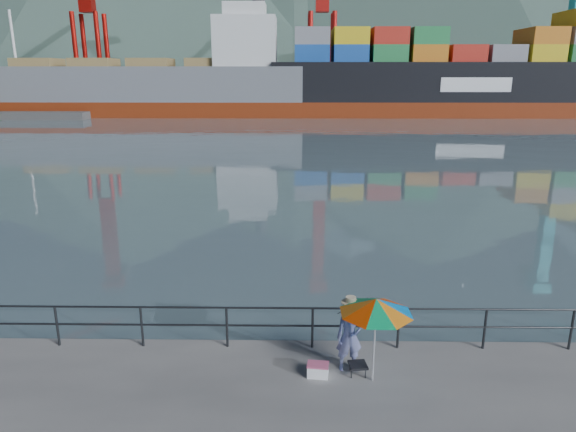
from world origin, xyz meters
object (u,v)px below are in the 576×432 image
Objects in this scene: fisherman at (349,336)px; container_ship at (477,75)px; bulk_carrier at (161,86)px; beach_umbrella at (376,306)px; cooler_bag at (318,371)px.

fisherman is 75.13m from container_ship.
fisherman is 72.74m from bulk_carrier.
container_ship is (47.55, 0.90, 1.64)m from bulk_carrier.
beach_umbrella is 0.04× the size of bulk_carrier.
fisherman is 1.12m from beach_umbrella.
container_ship reaches higher than beach_umbrella.
beach_umbrella is at bearing -46.87° from fisherman.
fisherman is at bearing 137.01° from beach_umbrella.
beach_umbrella is at bearing -72.52° from bulk_carrier.
fisherman is 0.99m from cooler_bag.
container_ship is at bearing 70.13° from beach_umbrella.
container_ship reaches higher than cooler_bag.
container_ship is at bearing 65.80° from fisherman.
container_ship is (25.56, 70.73, 4.14)m from beach_umbrella.
beach_umbrella is at bearing -0.53° from cooler_bag.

